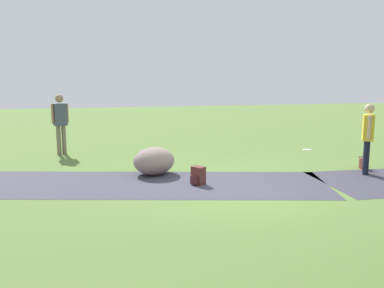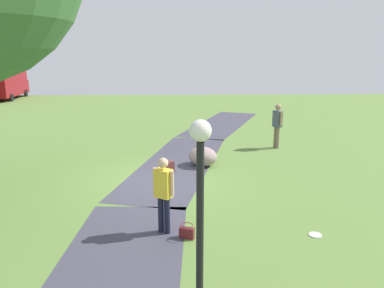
# 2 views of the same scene
# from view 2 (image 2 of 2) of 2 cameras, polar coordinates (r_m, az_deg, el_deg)

# --- Properties ---
(ground_plane) EXTENTS (48.00, 48.00, 0.00)m
(ground_plane) POSITION_cam_2_polar(r_m,az_deg,el_deg) (11.83, -6.05, -5.53)
(ground_plane) COLOR olive
(footpath_segment_mid) EXTENTS (8.33, 4.16, 0.01)m
(footpath_segment_mid) POSITION_cam_2_polar(r_m,az_deg,el_deg) (13.59, -2.14, -2.88)
(footpath_segment_mid) COLOR #3F3E4C
(footpath_segment_mid) RESTS_ON ground
(footpath_segment_far) EXTENTS (8.30, 5.15, 0.01)m
(footpath_segment_far) POSITION_cam_2_polar(r_m,az_deg,el_deg) (21.11, 4.54, 3.10)
(footpath_segment_far) COLOR #3F3E4C
(footpath_segment_far) RESTS_ON ground
(lamp_post) EXTENTS (0.28, 0.28, 3.09)m
(lamp_post) POSITION_cam_2_polar(r_m,az_deg,el_deg) (4.95, 1.22, -9.57)
(lamp_post) COLOR black
(lamp_post) RESTS_ON ground
(lawn_boulder) EXTENTS (1.40, 1.37, 0.66)m
(lawn_boulder) POSITION_cam_2_polar(r_m,az_deg,el_deg) (13.23, 1.63, -1.87)
(lawn_boulder) COLOR gray
(lawn_boulder) RESTS_ON ground
(woman_with_handbag) EXTENTS (0.39, 0.46, 1.71)m
(woman_with_handbag) POSITION_cam_2_polar(r_m,az_deg,el_deg) (8.23, -4.30, -6.90)
(woman_with_handbag) COLOR black
(woman_with_handbag) RESTS_ON ground
(man_near_boulder) EXTENTS (0.48, 0.36, 1.82)m
(man_near_boulder) POSITION_cam_2_polar(r_m,az_deg,el_deg) (15.87, 12.70, 3.18)
(man_near_boulder) COLOR #796C57
(man_near_boulder) RESTS_ON ground
(handbag_on_grass) EXTENTS (0.35, 0.35, 0.31)m
(handbag_on_grass) POSITION_cam_2_polar(r_m,az_deg,el_deg) (8.30, -0.78, -13.11)
(handbag_on_grass) COLOR maroon
(handbag_on_grass) RESTS_ON ground
(backpack_by_boulder) EXTENTS (0.35, 0.34, 0.40)m
(backpack_by_boulder) POSITION_cam_2_polar(r_m,az_deg,el_deg) (12.47, -3.44, -3.53)
(backpack_by_boulder) COLOR brown
(backpack_by_boulder) RESTS_ON ground
(frisbee_on_grass) EXTENTS (0.28, 0.28, 0.02)m
(frisbee_on_grass) POSITION_cam_2_polar(r_m,az_deg,el_deg) (8.89, 18.04, -12.86)
(frisbee_on_grass) COLOR white
(frisbee_on_grass) RESTS_ON ground
(delivery_van) EXTENTS (5.50, 2.73, 2.30)m
(delivery_van) POSITION_cam_2_polar(r_m,az_deg,el_deg) (35.72, -26.51, 8.12)
(delivery_van) COLOR maroon
(delivery_van) RESTS_ON ground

